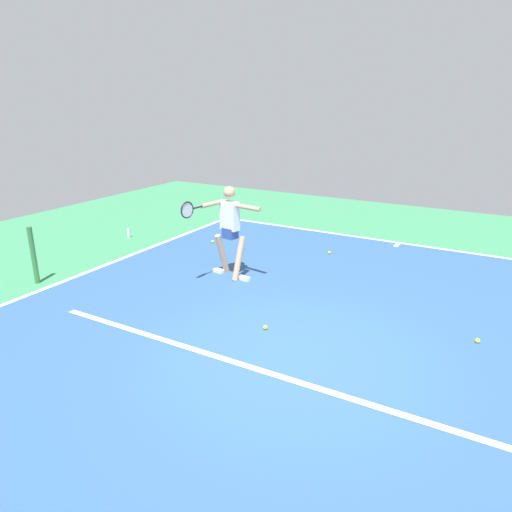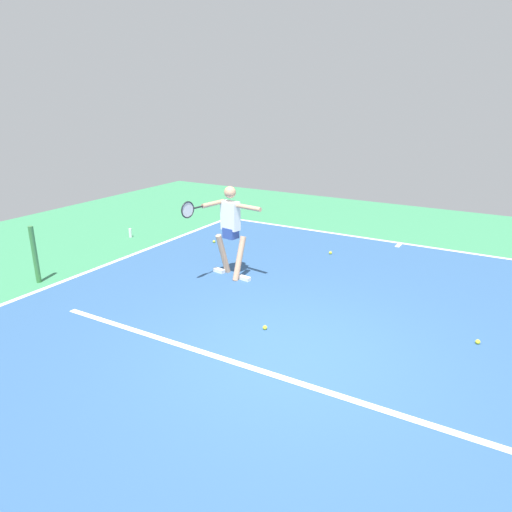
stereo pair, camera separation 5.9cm
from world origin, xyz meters
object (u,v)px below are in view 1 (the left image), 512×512
(water_bottle, at_px, (129,233))
(tennis_ball_near_player, at_px, (265,327))
(tennis_ball_by_sideline, at_px, (478,341))
(tennis_ball_centre_court, at_px, (329,253))
(tennis_ball_far_corner, at_px, (213,242))
(net_post, at_px, (33,255))
(tennis_player, at_px, (229,226))

(water_bottle, bearing_deg, tennis_ball_near_player, 153.82)
(tennis_ball_by_sideline, bearing_deg, tennis_ball_centre_court, -39.59)
(tennis_ball_far_corner, bearing_deg, tennis_ball_by_sideline, 160.59)
(net_post, bearing_deg, tennis_ball_by_sideline, -167.75)
(tennis_ball_near_player, distance_m, tennis_ball_far_corner, 4.48)
(tennis_player, distance_m, tennis_ball_centre_court, 2.68)
(tennis_ball_far_corner, height_order, tennis_ball_by_sideline, same)
(tennis_ball_far_corner, relative_size, tennis_ball_by_sideline, 1.00)
(tennis_ball_centre_court, relative_size, tennis_ball_far_corner, 1.00)
(tennis_ball_near_player, bearing_deg, tennis_ball_by_sideline, -158.06)
(tennis_ball_centre_court, distance_m, water_bottle, 4.87)
(tennis_player, xyz_separation_m, water_bottle, (3.57, -1.00, -0.88))
(net_post, height_order, tennis_ball_far_corner, net_post)
(tennis_ball_centre_court, xyz_separation_m, tennis_ball_far_corner, (2.68, 0.58, 0.00))
(tennis_player, relative_size, tennis_ball_far_corner, 26.43)
(tennis_ball_centre_court, bearing_deg, tennis_ball_far_corner, 12.22)
(tennis_player, bearing_deg, net_post, 43.61)
(tennis_ball_centre_court, bearing_deg, water_bottle, 14.55)
(tennis_player, relative_size, tennis_ball_by_sideline, 26.43)
(net_post, xyz_separation_m, tennis_ball_far_corner, (-1.38, -3.66, -0.50))
(water_bottle, bearing_deg, net_post, 102.29)
(tennis_ball_centre_court, bearing_deg, tennis_ball_near_player, 96.96)
(net_post, height_order, tennis_ball_by_sideline, net_post)
(tennis_ball_far_corner, height_order, water_bottle, water_bottle)
(net_post, xyz_separation_m, water_bottle, (0.66, -3.02, -0.43))
(tennis_ball_by_sideline, relative_size, water_bottle, 0.30)
(tennis_ball_centre_court, relative_size, tennis_ball_by_sideline, 1.00)
(tennis_ball_centre_court, xyz_separation_m, water_bottle, (4.72, 1.22, 0.08))
(net_post, distance_m, tennis_player, 3.57)
(net_post, bearing_deg, tennis_ball_centre_court, -133.77)
(tennis_player, distance_m, tennis_ball_near_player, 2.43)
(net_post, height_order, tennis_ball_near_player, net_post)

